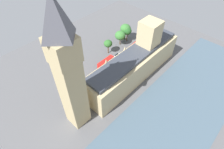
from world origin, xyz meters
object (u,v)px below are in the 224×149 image
(parliament_building, at_px, (136,62))
(clock_tower, at_px, (68,71))
(car_white_near_tower, at_px, (117,56))
(car_black_kerbside, at_px, (82,83))
(plane_tree_far_end, at_px, (127,31))
(plane_tree_corner, at_px, (126,29))
(plane_tree_by_river_gate, at_px, (120,35))
(double_decker_bus_under_trees, at_px, (106,63))
(plane_tree_leading, at_px, (108,44))
(street_lamp_slot_10, at_px, (125,36))
(pedestrian_midblock, at_px, (118,68))
(pedestrian_trailing, at_px, (88,91))
(double_decker_bus_opposite_hall, at_px, (132,49))

(parliament_building, xyz_separation_m, clock_tower, (0.65, 36.79, 19.93))
(car_white_near_tower, height_order, car_black_kerbside, same)
(plane_tree_far_end, bearing_deg, plane_tree_corner, -13.79)
(plane_tree_by_river_gate, bearing_deg, double_decker_bus_under_trees, 110.98)
(parliament_building, bearing_deg, clock_tower, 88.99)
(plane_tree_far_end, bearing_deg, double_decker_bus_under_trees, 105.63)
(plane_tree_far_end, relative_size, plane_tree_leading, 1.08)
(car_black_kerbside, bearing_deg, parliament_building, 56.10)
(car_white_near_tower, relative_size, street_lamp_slot_10, 0.71)
(car_black_kerbside, height_order, street_lamp_slot_10, street_lamp_slot_10)
(clock_tower, height_order, pedestrian_midblock, clock_tower)
(clock_tower, xyz_separation_m, plane_tree_leading, (21.69, -40.17, -21.56))
(clock_tower, xyz_separation_m, double_decker_bus_under_trees, (14.26, -30.67, -25.57))
(parliament_building, relative_size, street_lamp_slot_10, 8.65)
(car_black_kerbside, distance_m, pedestrian_midblock, 20.98)
(parliament_building, relative_size, pedestrian_trailing, 36.85)
(double_decker_bus_opposite_hall, height_order, double_decker_bus_under_trees, same)
(parliament_building, distance_m, plane_tree_by_river_gate, 26.95)
(plane_tree_by_river_gate, bearing_deg, clock_tower, 113.38)
(street_lamp_slot_10, bearing_deg, parliament_building, 141.08)
(double_decker_bus_under_trees, xyz_separation_m, car_black_kerbside, (-0.06, 17.04, -1.75))
(parliament_building, relative_size, plane_tree_corner, 5.34)
(street_lamp_slot_10, bearing_deg, car_black_kerbside, 100.64)
(pedestrian_midblock, bearing_deg, car_white_near_tower, 123.54)
(plane_tree_far_end, xyz_separation_m, plane_tree_corner, (1.79, -0.44, 0.72))
(clock_tower, xyz_separation_m, street_lamp_slot_10, (21.99, -55.06, -23.64))
(plane_tree_far_end, relative_size, plane_tree_corner, 0.89)
(double_decker_bus_opposite_hall, relative_size, double_decker_bus_under_trees, 1.01)
(plane_tree_far_end, distance_m, plane_tree_leading, 16.83)
(parliament_building, distance_m, car_white_near_tower, 18.08)
(double_decker_bus_opposite_hall, xyz_separation_m, plane_tree_far_end, (9.98, -6.97, 4.50))
(double_decker_bus_opposite_hall, relative_size, car_black_kerbside, 2.44)
(clock_tower, distance_m, double_decker_bus_opposite_hall, 57.37)
(double_decker_bus_opposite_hall, distance_m, plane_tree_far_end, 12.98)
(double_decker_bus_opposite_hall, xyz_separation_m, car_white_near_tower, (3.61, 8.83, -1.75))
(plane_tree_far_end, bearing_deg, car_white_near_tower, 111.94)
(clock_tower, xyz_separation_m, plane_tree_corner, (23.41, -57.43, -20.34))
(pedestrian_midblock, height_order, street_lamp_slot_10, street_lamp_slot_10)
(car_white_near_tower, height_order, plane_tree_far_end, plane_tree_far_end)
(pedestrian_midblock, relative_size, street_lamp_slot_10, 0.23)
(car_white_near_tower, distance_m, car_black_kerbside, 27.58)
(pedestrian_trailing, xyz_separation_m, street_lamp_slot_10, (14.13, -42.78, 3.87))
(plane_tree_leading, bearing_deg, parliament_building, 171.40)
(car_black_kerbside, bearing_deg, pedestrian_midblock, 73.01)
(clock_tower, relative_size, double_decker_bus_under_trees, 5.18)
(double_decker_bus_opposite_hall, height_order, car_white_near_tower, double_decker_bus_opposite_hall)
(double_decker_bus_under_trees, relative_size, plane_tree_by_river_gate, 1.13)
(clock_tower, distance_m, plane_tree_leading, 50.48)
(parliament_building, xyz_separation_m, double_decker_bus_opposite_hall, (12.29, -13.23, -5.64))
(car_white_near_tower, bearing_deg, plane_tree_corner, 113.58)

